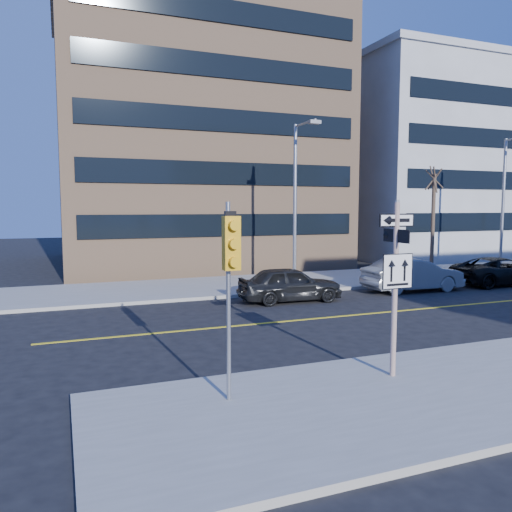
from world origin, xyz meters
name	(u,v)px	position (x,y,z in m)	size (l,w,h in m)	color
ground	(337,353)	(0.00, 0.00, 0.00)	(120.00, 120.00, 0.00)	black
far_sidewalk	(487,270)	(18.00, 12.00, 0.07)	(66.00, 6.00, 0.15)	gray
sign_pole	(395,278)	(0.00, -2.51, 2.44)	(0.92, 0.92, 4.06)	silver
traffic_signal	(231,260)	(-4.00, -2.66, 3.03)	(0.32, 0.45, 4.00)	gray
parked_car_a	(290,284)	(2.04, 7.38, 0.76)	(4.46, 1.79, 1.52)	black
parked_car_b	(413,275)	(8.69, 7.61, 0.81)	(4.89, 1.71, 1.61)	slate
parked_car_c	(500,271)	(14.27, 7.58, 0.72)	(5.19, 2.39, 1.44)	black
streetlight_a	(297,193)	(4.00, 10.76, 4.76)	(0.55, 2.25, 8.00)	gray
streetlight_b	(507,195)	(18.00, 10.76, 4.76)	(0.55, 2.25, 8.00)	gray
street_tree_west	(434,181)	(13.00, 11.30, 5.52)	(1.80, 1.80, 6.35)	#392E21
building_brick	(188,140)	(2.00, 25.00, 9.00)	(18.00, 18.00, 18.00)	tan
building_grey_mid	(435,168)	(24.00, 24.00, 7.50)	(20.00, 16.00, 15.00)	#999B9E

